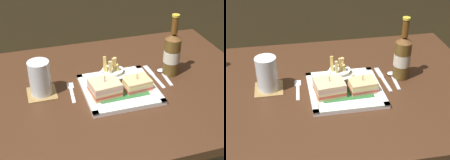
{
  "view_description": "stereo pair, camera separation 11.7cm",
  "coord_description": "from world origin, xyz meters",
  "views": [
    {
      "loc": [
        -0.27,
        -0.97,
        1.39
      ],
      "look_at": [
        0.02,
        -0.02,
        0.78
      ],
      "focal_mm": 53.22,
      "sensor_mm": 36.0,
      "label": 1
    },
    {
      "loc": [
        -0.16,
        -1.0,
        1.39
      ],
      "look_at": [
        0.02,
        -0.02,
        0.78
      ],
      "focal_mm": 53.22,
      "sensor_mm": 36.0,
      "label": 2
    }
  ],
  "objects": [
    {
      "name": "sandwich_half_left",
      "position": [
        -0.01,
        -0.05,
        0.77
      ],
      "size": [
        0.11,
        0.1,
        0.07
      ],
      "color": "#D9B77B",
      "rests_on": "square_plate"
    },
    {
      "name": "drink_coaster",
      "position": [
        -0.22,
        0.03,
        0.74
      ],
      "size": [
        0.1,
        0.1,
        0.0
      ],
      "primitive_type": "cube",
      "color": "#9E7944",
      "rests_on": "dining_table"
    },
    {
      "name": "spoon",
      "position": [
        0.24,
        0.03,
        0.74
      ],
      "size": [
        0.04,
        0.12,
        0.01
      ],
      "color": "silver",
      "rests_on": "dining_table"
    },
    {
      "name": "dining_table",
      "position": [
        0.0,
        0.0,
        0.56
      ],
      "size": [
        1.14,
        0.79,
        0.74
      ],
      "color": "#442817",
      "rests_on": "ground_plane"
    },
    {
      "name": "beer_bottle",
      "position": [
        0.27,
        0.03,
        0.82
      ],
      "size": [
        0.06,
        0.06,
        0.24
      ],
      "color": "brown",
      "rests_on": "dining_table"
    },
    {
      "name": "sandwich_half_right",
      "position": [
        0.1,
        -0.05,
        0.77
      ],
      "size": [
        0.1,
        0.08,
        0.06
      ],
      "color": "#D4B387",
      "rests_on": "square_plate"
    },
    {
      "name": "knife",
      "position": [
        0.2,
        0.03,
        0.74
      ],
      "size": [
        0.02,
        0.17,
        0.0
      ],
      "color": "silver",
      "rests_on": "dining_table"
    },
    {
      "name": "water_glass",
      "position": [
        -0.22,
        0.03,
        0.79
      ],
      "size": [
        0.07,
        0.07,
        0.12
      ],
      "color": "silver",
      "rests_on": "dining_table"
    },
    {
      "name": "square_plate",
      "position": [
        0.04,
        -0.03,
        0.74
      ],
      "size": [
        0.25,
        0.25,
        0.02
      ],
      "color": "white",
      "rests_on": "dining_table"
    },
    {
      "name": "fork",
      "position": [
        -0.12,
        0.01,
        0.74
      ],
      "size": [
        0.03,
        0.13,
        0.0
      ],
      "color": "silver",
      "rests_on": "dining_table"
    },
    {
      "name": "fries_cup",
      "position": [
        0.03,
        0.01,
        0.79
      ],
      "size": [
        0.1,
        0.1,
        0.11
      ],
      "color": "white",
      "rests_on": "square_plate"
    }
  ]
}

